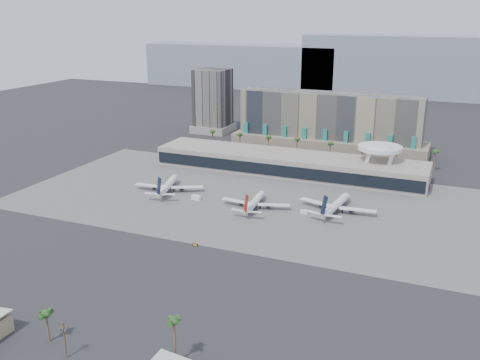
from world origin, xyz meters
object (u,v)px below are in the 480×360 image
at_px(utility_pole, 64,337).
at_px(service_vehicle_a, 196,198).
at_px(service_vehicle_b, 304,212).
at_px(airliner_left, 168,186).
at_px(airliner_right, 336,205).
at_px(airliner_centre, 255,202).
at_px(taxiway_sign, 195,245).

distance_m(utility_pole, service_vehicle_a, 141.03).
bearing_deg(service_vehicle_a, service_vehicle_b, 5.41).
bearing_deg(airliner_left, airliner_right, -11.87).
xyz_separation_m(airliner_centre, taxiway_sign, (-7.02, -53.40, -2.75)).
bearing_deg(utility_pole, service_vehicle_a, 101.44).
xyz_separation_m(utility_pole, service_vehicle_b, (31.59, 140.58, -6.22)).
bearing_deg(taxiway_sign, airliner_left, 118.68).
relative_size(airliner_right, taxiway_sign, 17.48).
distance_m(airliner_centre, taxiway_sign, 53.93).
xyz_separation_m(airliner_left, airliner_right, (94.90, 5.19, 0.08)).
height_order(utility_pole, airliner_left, airliner_left).
relative_size(airliner_centre, service_vehicle_a, 7.69).
bearing_deg(service_vehicle_b, utility_pole, -116.68).
bearing_deg(airliner_left, utility_pole, -86.22).
bearing_deg(service_vehicle_b, airliner_left, 163.53).
height_order(utility_pole, service_vehicle_a, utility_pole).
relative_size(utility_pole, taxiway_sign, 5.01).
distance_m(airliner_centre, service_vehicle_b, 25.94).
height_order(airliner_left, taxiway_sign, airliner_left).
relative_size(airliner_centre, airliner_right, 0.90).
height_order(service_vehicle_a, service_vehicle_b, service_vehicle_a).
bearing_deg(service_vehicle_a, airliner_left, 167.26).
height_order(airliner_centre, airliner_right, airliner_right).
height_order(service_vehicle_b, taxiway_sign, service_vehicle_b).
relative_size(airliner_centre, taxiway_sign, 15.74).
relative_size(airliner_right, service_vehicle_b, 11.71).
bearing_deg(service_vehicle_a, utility_pole, -75.53).
bearing_deg(taxiway_sign, airliner_right, 43.66).
bearing_deg(utility_pole, service_vehicle_b, 77.34).
bearing_deg(utility_pole, airliner_right, 72.89).
bearing_deg(service_vehicle_b, service_vehicle_a, 168.37).
bearing_deg(airliner_centre, airliner_right, 9.79).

